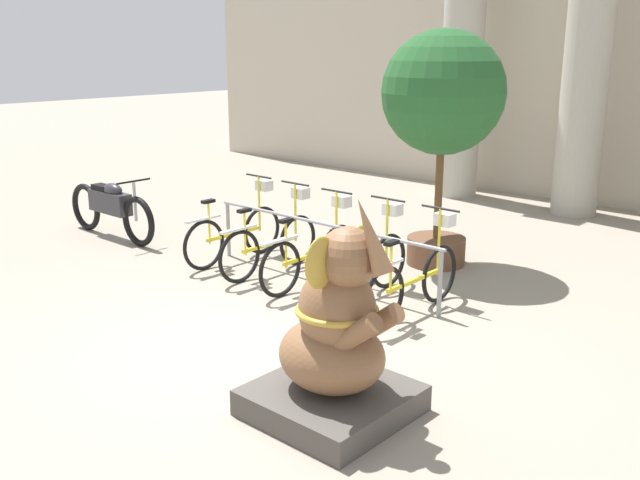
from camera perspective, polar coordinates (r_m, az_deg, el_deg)
name	(u,v)px	position (r m, az deg, el deg)	size (l,w,h in m)	color
ground_plane	(247,349)	(6.98, -5.89, -8.64)	(60.00, 60.00, 0.00)	gray
building_facade	(613,34)	(13.69, 22.40, 15.02)	(20.00, 0.20, 6.00)	#BCB29E
column_left	(463,55)	(13.81, 11.36, 14.27)	(0.95, 0.95, 5.16)	#ADA899
column_middle	(588,57)	(12.76, 20.63, 13.54)	(0.95, 0.95, 5.16)	#ADA899
bike_rack	(321,235)	(8.61, 0.06, 0.38)	(3.51, 0.05, 0.77)	gray
bicycle_0	(236,231)	(9.61, -6.73, 0.71)	(0.48, 1.69, 1.11)	black
bicycle_1	(272,241)	(9.07, -3.87, -0.11)	(0.48, 1.69, 1.11)	black
bicycle_2	(313,253)	(8.56, -0.59, -1.03)	(0.48, 1.69, 1.11)	black
bicycle_3	(363,264)	(8.16, 3.50, -1.90)	(0.48, 1.69, 1.11)	black
bicycle_4	(416,277)	(7.74, 7.65, -2.98)	(0.48, 1.69, 1.11)	black
elephant_statue	(336,343)	(5.55, 1.27, -8.27)	(1.13, 1.13, 1.81)	#4C4742
motorcycle	(111,207)	(11.12, -16.39, 2.55)	(2.15, 0.55, 0.96)	black
potted_tree	(443,101)	(9.25, 9.79, 10.87)	(1.57, 1.57, 3.03)	brown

